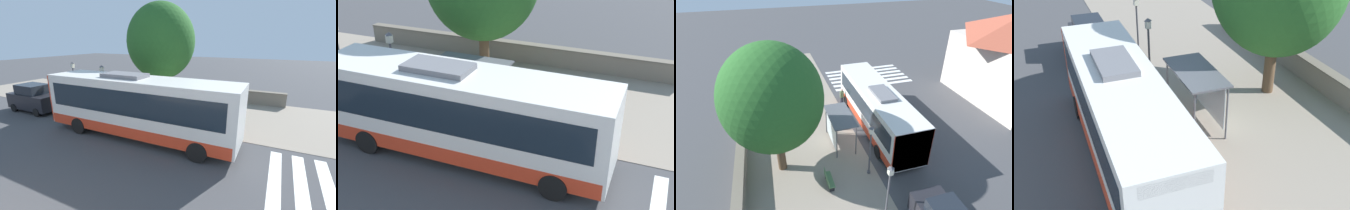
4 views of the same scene
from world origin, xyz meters
The scene contains 9 objects.
ground_plane centered at (0.00, 0.00, 0.00)m, with size 120.00×120.00×0.00m, color #424244.
sidewalk_plaza centered at (-4.50, 0.00, 0.01)m, with size 9.00×44.00×0.02m.
stone_wall centered at (-8.55, 0.00, 0.60)m, with size 0.60×20.00×1.19m.
bus centered at (1.92, 2.12, 1.92)m, with size 2.78×11.49×3.71m.
bus_shelter centered at (-1.63, 0.90, 2.10)m, with size 1.70×3.47×2.52m.
pedestrian centered at (0.28, 6.48, 0.97)m, with size 0.34×0.22×1.65m.
bench centered at (-3.32, -2.93, 0.47)m, with size 0.40×1.41×0.88m.
street_lamp_near centered at (-0.93, -6.13, 2.27)m, with size 0.28×0.28×3.80m.
street_lamp_far centered at (-0.54, -2.68, 2.24)m, with size 0.28×0.28×3.74m.
Camera 2 is at (14.21, 8.94, 9.32)m, focal length 45.00 mm.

